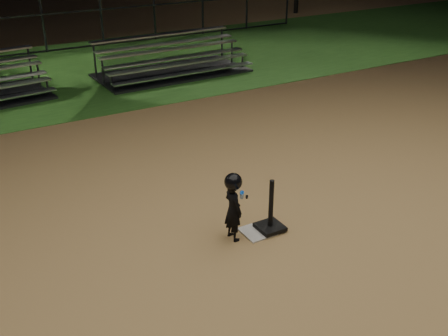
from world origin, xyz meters
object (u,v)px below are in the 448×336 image
(child_batter, at_px, (233,205))
(bleacher_right, at_px, (172,67))
(batting_tee, at_px, (270,220))
(home_plate, at_px, (257,232))

(child_batter, xyz_separation_m, bleacher_right, (2.94, 8.36, -0.34))
(batting_tee, relative_size, child_batter, 0.77)
(child_batter, bearing_deg, batting_tee, -102.62)
(home_plate, height_order, child_batter, child_batter)
(batting_tee, xyz_separation_m, bleacher_right, (2.35, 8.45, 0.04))
(batting_tee, xyz_separation_m, child_batter, (-0.59, 0.09, 0.39))
(home_plate, height_order, batting_tee, batting_tee)
(batting_tee, relative_size, bleacher_right, 0.19)
(home_plate, height_order, bleacher_right, bleacher_right)
(child_batter, bearing_deg, bleacher_right, -23.07)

